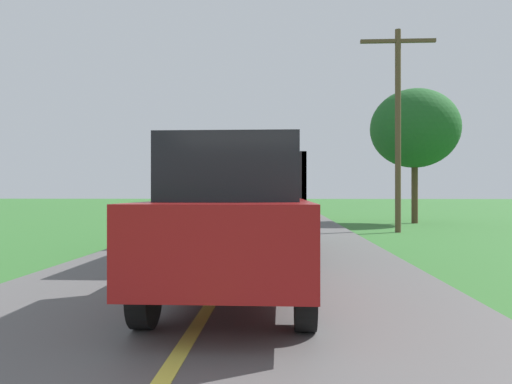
# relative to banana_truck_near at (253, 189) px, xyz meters

# --- Properties ---
(banana_truck_near) EXTENTS (2.38, 5.86, 2.80)m
(banana_truck_near) POSITION_rel_banana_truck_near_xyz_m (0.00, 0.00, 0.00)
(banana_truck_near) COLOR #2D2D30
(banana_truck_near) RESTS_ON road_surface
(banana_truck_far) EXTENTS (2.38, 5.81, 2.80)m
(banana_truck_far) POSITION_rel_banana_truck_near_xyz_m (0.21, 11.50, 0.02)
(banana_truck_far) COLOR #2D2D30
(banana_truck_far) RESTS_ON road_surface
(utility_pole_roadside) EXTENTS (2.58, 0.20, 7.04)m
(utility_pole_roadside) POSITION_rel_banana_truck_near_xyz_m (4.74, 4.99, 2.41)
(utility_pole_roadside) COLOR brown
(utility_pole_roadside) RESTS_ON ground
(roadside_tree_near_left) EXTENTS (3.93, 3.93, 6.04)m
(roadside_tree_near_left) POSITION_rel_banana_truck_near_xyz_m (6.70, 9.96, 2.78)
(roadside_tree_near_left) COLOR #4C3823
(roadside_tree_near_left) RESTS_ON ground
(following_car) EXTENTS (1.74, 4.10, 1.92)m
(following_car) POSITION_rel_banana_truck_near_xyz_m (0.14, -5.94, -0.40)
(following_car) COLOR maroon
(following_car) RESTS_ON road_surface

